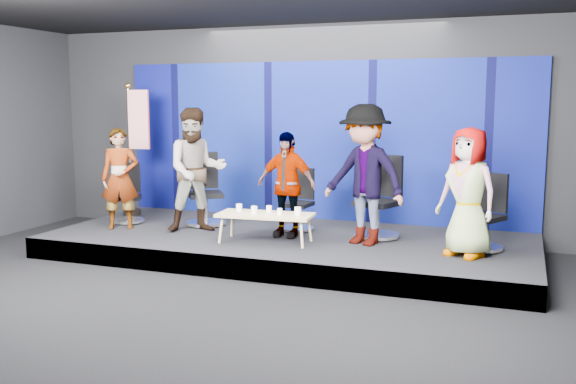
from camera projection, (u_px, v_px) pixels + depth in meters
name	position (u px, v px, depth m)	size (l,w,h in m)	color
ground	(211.00, 305.00, 7.15)	(10.00, 10.00, 0.00)	black
room_walls	(207.00, 85.00, 6.81)	(10.02, 8.02, 3.51)	black
riser	(289.00, 245.00, 9.45)	(7.00, 3.00, 0.30)	black
backdrop	(319.00, 141.00, 10.59)	(7.00, 0.08, 2.60)	#06074F
chair_a	(128.00, 203.00, 10.40)	(0.73, 0.73, 0.96)	silver
panelist_a	(120.00, 179.00, 9.84)	(0.57, 0.37, 1.55)	black
chair_b	(205.00, 201.00, 10.17)	(0.90, 0.90, 1.15)	silver
panelist_b	(196.00, 170.00, 9.59)	(0.90, 0.70, 1.86)	black
chair_c	(298.00, 210.00, 9.77)	(0.57, 0.57, 0.94)	silver
panelist_c	(286.00, 184.00, 9.25)	(0.89, 0.37, 1.52)	black
chair_d	(379.00, 211.00, 9.23)	(0.85, 0.85, 1.19)	silver
panelist_d	(365.00, 175.00, 8.72)	(1.24, 0.71, 1.92)	black
chair_e	(485.00, 225.00, 8.48)	(0.77, 0.77, 1.01)	silver
panelist_e	(468.00, 192.00, 8.05)	(0.80, 0.52, 1.64)	black
coffee_table	(265.00, 216.00, 8.91)	(1.36, 0.66, 0.41)	tan
mug_a	(239.00, 207.00, 9.10)	(0.09, 0.09, 0.10)	white
mug_b	(254.00, 210.00, 8.90)	(0.09, 0.09, 0.10)	white
mug_c	(269.00, 209.00, 9.01)	(0.08, 0.08, 0.09)	white
mug_d	(280.00, 212.00, 8.82)	(0.07, 0.07, 0.08)	white
mug_e	(298.00, 211.00, 8.78)	(0.09, 0.09, 0.11)	white
flag_stand	(136.00, 146.00, 10.88)	(0.52, 0.30, 2.26)	black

